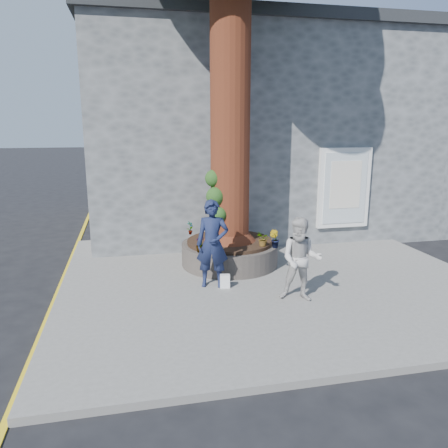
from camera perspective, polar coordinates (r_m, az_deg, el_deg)
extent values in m
plane|color=black|center=(8.67, -1.44, -10.38)|extent=(120.00, 120.00, 0.00)
cube|color=slate|center=(9.91, 6.05, -7.02)|extent=(9.00, 8.00, 0.12)
cube|color=yellow|center=(9.60, -21.07, -8.91)|extent=(0.10, 30.00, 0.01)
cube|color=#535659|center=(15.55, 2.58, 11.38)|extent=(10.00, 8.00, 6.00)
cube|color=black|center=(15.77, 2.71, 22.89)|extent=(10.30, 8.30, 0.30)
cube|color=white|center=(12.52, 15.40, 4.55)|extent=(1.50, 0.12, 2.20)
cube|color=silver|center=(12.47, 15.53, 4.51)|extent=(1.25, 0.04, 1.95)
cube|color=silver|center=(12.43, 15.60, 4.95)|extent=(0.90, 0.02, 1.30)
cube|color=#535659|center=(19.22, 26.71, 10.35)|extent=(6.00, 8.00, 6.00)
cylinder|color=black|center=(10.54, 0.75, -3.88)|extent=(2.30, 2.30, 0.52)
cylinder|color=black|center=(10.46, 0.76, -2.31)|extent=(2.04, 2.04, 0.08)
cylinder|color=#441C11|center=(10.14, 0.83, 18.83)|extent=(0.90, 0.90, 7.50)
cone|color=#441C11|center=(10.36, 0.77, -0.23)|extent=(1.24, 1.24, 0.70)
sphere|color=#1D3F15|center=(9.94, -1.10, 3.62)|extent=(0.44, 0.44, 0.44)
sphere|color=#1D3F15|center=(9.93, -0.63, 1.26)|extent=(0.36, 0.36, 0.36)
sphere|color=#1D3F15|center=(10.00, -1.36, 5.99)|extent=(0.40, 0.40, 0.40)
imported|color=#151D3C|center=(8.97, -1.52, -2.60)|extent=(0.75, 0.59, 1.82)
imported|color=#B8B4B0|center=(8.41, 10.01, -4.59)|extent=(0.97, 0.88, 1.62)
cube|color=white|center=(9.10, 0.12, -7.47)|extent=(0.22, 0.15, 0.28)
imported|color=gray|center=(10.95, -4.44, -0.51)|extent=(0.21, 0.21, 0.34)
imported|color=gray|center=(9.83, 6.60, -1.95)|extent=(0.30, 0.31, 0.40)
imported|color=gray|center=(9.44, -3.10, -2.67)|extent=(0.24, 0.24, 0.35)
imported|color=gray|center=(9.92, 5.16, -1.97)|extent=(0.31, 0.34, 0.34)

